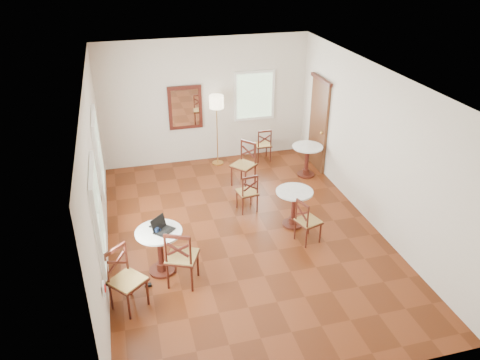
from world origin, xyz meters
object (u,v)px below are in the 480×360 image
(chair_mid_a, at_px, (247,192))
(mouse, at_px, (152,226))
(power_adapter, at_px, (148,285))
(cafe_table_back, at_px, (307,157))
(chair_back_a, at_px, (263,145))
(cafe_table_mid, at_px, (294,204))
(chair_mid_b, at_px, (307,221))
(chair_near_b, at_px, (126,280))
(floor_lamp, at_px, (217,107))
(cafe_table_near, at_px, (160,247))
(chair_near_a, at_px, (182,257))
(navy_mug, at_px, (157,230))
(water_glass, at_px, (165,236))
(laptop, at_px, (162,228))
(chair_back_b, at_px, (244,164))

(chair_mid_a, xyz_separation_m, mouse, (-2.01, -1.40, 0.40))
(power_adapter, bearing_deg, chair_mid_a, 40.54)
(cafe_table_back, relative_size, chair_back_a, 0.87)
(cafe_table_mid, bearing_deg, chair_mid_b, -85.70)
(chair_near_b, distance_m, floor_lamp, 5.25)
(power_adapter, bearing_deg, cafe_table_mid, 21.07)
(chair_back_a, bearing_deg, chair_near_b, 51.21)
(cafe_table_near, bearing_deg, chair_near_a, -52.43)
(cafe_table_back, xyz_separation_m, chair_near_a, (-3.38, -3.10, 0.06))
(power_adapter, bearing_deg, cafe_table_back, 37.69)
(chair_near_a, xyz_separation_m, floor_lamp, (1.52, 4.25, 0.95))
(chair_near_a, distance_m, navy_mug, 0.58)
(chair_near_b, relative_size, chair_mid_a, 1.20)
(cafe_table_back, distance_m, chair_near_b, 5.46)
(navy_mug, xyz_separation_m, water_glass, (0.11, -0.20, 0.00))
(cafe_table_back, height_order, laptop, laptop)
(chair_back_b, xyz_separation_m, laptop, (-2.09, -2.64, 0.36))
(navy_mug, bearing_deg, power_adapter, -128.65)
(laptop, bearing_deg, chair_back_a, 8.57)
(chair_near_a, relative_size, chair_near_b, 1.03)
(cafe_table_mid, relative_size, power_adapter, 6.94)
(chair_back_a, distance_m, laptop, 4.76)
(navy_mug, relative_size, power_adapter, 0.99)
(floor_lamp, bearing_deg, chair_near_a, -109.61)
(power_adapter, bearing_deg, floor_lamp, 63.65)
(cafe_table_mid, relative_size, chair_back_a, 0.89)
(cafe_table_back, bearing_deg, cafe_table_mid, -118.54)
(chair_mid_b, xyz_separation_m, navy_mug, (-2.70, -0.24, 0.42))
(chair_near_a, bearing_deg, chair_near_b, 44.21)
(laptop, bearing_deg, navy_mug, 158.69)
(cafe_table_mid, distance_m, power_adapter, 3.13)
(cafe_table_mid, height_order, chair_back_b, chair_back_b)
(chair_back_a, height_order, navy_mug, navy_mug)
(chair_mid_a, bearing_deg, laptop, 31.81)
(cafe_table_near, xyz_separation_m, chair_mid_b, (2.67, 0.21, -0.07))
(cafe_table_back, xyz_separation_m, chair_near_b, (-4.25, -3.42, 0.04))
(cafe_table_mid, xyz_separation_m, navy_mug, (-2.65, -0.82, 0.38))
(chair_mid_a, height_order, laptop, laptop)
(mouse, bearing_deg, water_glass, -59.89)
(chair_back_a, xyz_separation_m, chair_back_b, (-0.79, -1.12, 0.08))
(cafe_table_back, bearing_deg, power_adapter, -142.31)
(cafe_table_mid, xyz_separation_m, laptop, (-2.57, -0.78, 0.40))
(cafe_table_near, distance_m, floor_lamp, 4.38)
(cafe_table_back, height_order, floor_lamp, floor_lamp)
(mouse, distance_m, water_glass, 0.41)
(cafe_table_mid, xyz_separation_m, water_glass, (-2.55, -1.02, 0.38))
(cafe_table_mid, bearing_deg, mouse, -166.70)
(cafe_table_mid, distance_m, chair_back_b, 1.92)
(chair_near_a, relative_size, water_glass, 11.98)
(floor_lamp, height_order, water_glass, floor_lamp)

